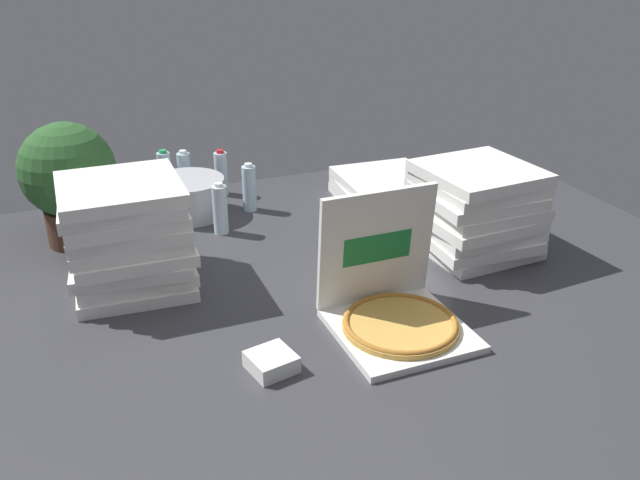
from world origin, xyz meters
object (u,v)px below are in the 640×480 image
(water_bottle_4, at_px, (165,173))
(potted_plant, at_px, (68,177))
(pizza_stack_left_mid, at_px, (475,210))
(napkin_pile, at_px, (271,362))
(water_bottle_0, at_px, (220,209))
(water_bottle_2, at_px, (221,173))
(pizza_stack_left_far, at_px, (128,234))
(open_pizza_box, at_px, (393,305))
(pizza_stack_right_far, at_px, (383,188))
(water_bottle_3, at_px, (249,188))
(ice_bucket, at_px, (188,197))
(water_bottle_1, at_px, (185,174))

(water_bottle_4, height_order, potted_plant, potted_plant)
(pizza_stack_left_mid, bearing_deg, napkin_pile, -155.32)
(water_bottle_0, bearing_deg, napkin_pile, -96.53)
(pizza_stack_left_mid, relative_size, water_bottle_2, 2.02)
(potted_plant, bearing_deg, pizza_stack_left_far, -70.83)
(water_bottle_4, bearing_deg, pizza_stack_left_far, -108.18)
(open_pizza_box, distance_m, pizza_stack_right_far, 1.13)
(open_pizza_box, distance_m, water_bottle_3, 1.17)
(water_bottle_2, bearing_deg, water_bottle_3, -74.78)
(water_bottle_0, relative_size, napkin_pile, 1.75)
(water_bottle_0, bearing_deg, ice_bucket, 108.15)
(water_bottle_0, xyz_separation_m, water_bottle_4, (-0.13, 0.56, 0.00))
(open_pizza_box, xyz_separation_m, water_bottle_1, (-0.38, 1.47, 0.03))
(napkin_pile, bearing_deg, pizza_stack_right_far, 49.46)
(water_bottle_3, bearing_deg, ice_bucket, 167.91)
(water_bottle_4, bearing_deg, water_bottle_1, -26.80)
(water_bottle_4, xyz_separation_m, napkin_pile, (0.02, -1.60, -0.08))
(open_pizza_box, height_order, water_bottle_1, open_pizza_box)
(water_bottle_4, bearing_deg, potted_plant, -137.53)
(pizza_stack_left_mid, distance_m, water_bottle_3, 1.06)
(ice_bucket, bearing_deg, pizza_stack_left_far, -119.93)
(pizza_stack_left_mid, bearing_deg, open_pizza_box, -145.61)
(water_bottle_1, height_order, napkin_pile, water_bottle_1)
(water_bottle_4, bearing_deg, ice_bucket, -80.62)
(ice_bucket, height_order, potted_plant, potted_plant)
(ice_bucket, height_order, water_bottle_1, water_bottle_1)
(pizza_stack_left_mid, distance_m, ice_bucket, 1.30)
(pizza_stack_left_far, height_order, pizza_stack_left_mid, pizza_stack_left_far)
(water_bottle_3, bearing_deg, pizza_stack_right_far, -12.36)
(pizza_stack_left_mid, xyz_separation_m, napkin_pile, (-1.03, -0.48, -0.15))
(potted_plant, bearing_deg, water_bottle_4, 42.47)
(ice_bucket, height_order, water_bottle_3, water_bottle_3)
(napkin_pile, bearing_deg, ice_bucket, 88.52)
(water_bottle_0, height_order, potted_plant, potted_plant)
(potted_plant, bearing_deg, water_bottle_0, -13.49)
(potted_plant, bearing_deg, water_bottle_3, 4.43)
(water_bottle_1, bearing_deg, open_pizza_box, -75.45)
(water_bottle_4, distance_m, potted_plant, 0.64)
(ice_bucket, bearing_deg, napkin_pile, -91.48)
(open_pizza_box, distance_m, pizza_stack_left_far, 1.00)
(pizza_stack_left_far, height_order, ice_bucket, pizza_stack_left_far)
(open_pizza_box, height_order, pizza_stack_left_far, open_pizza_box)
(pizza_stack_left_far, xyz_separation_m, pizza_stack_left_mid, (1.34, -0.24, -0.02))
(open_pizza_box, relative_size, ice_bucket, 1.30)
(pizza_stack_left_far, xyz_separation_m, water_bottle_4, (0.29, 0.88, -0.09))
(pizza_stack_right_far, relative_size, water_bottle_2, 2.08)
(open_pizza_box, xyz_separation_m, water_bottle_0, (-0.34, 0.96, 0.03))
(pizza_stack_right_far, distance_m, napkin_pile, 1.45)
(potted_plant, relative_size, napkin_pile, 3.93)
(water_bottle_4, xyz_separation_m, potted_plant, (-0.45, -0.42, 0.18))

